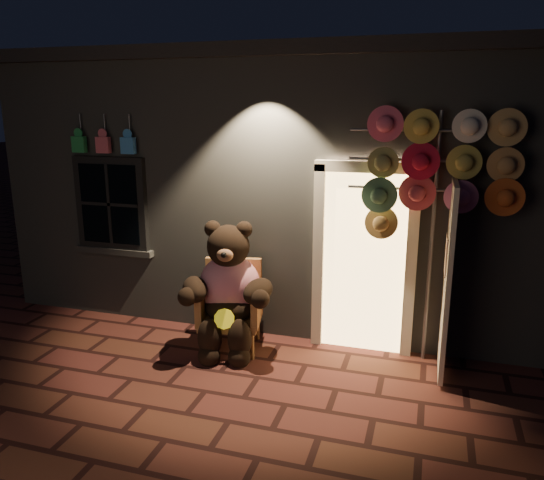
% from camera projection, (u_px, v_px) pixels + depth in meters
% --- Properties ---
extents(ground, '(60.00, 60.00, 0.00)m').
position_uv_depth(ground, '(205.00, 391.00, 5.30)').
color(ground, '#51221F').
rests_on(ground, ground).
extents(shop_building, '(7.30, 5.95, 3.51)m').
position_uv_depth(shop_building, '(302.00, 171.00, 8.57)').
color(shop_building, slate).
rests_on(shop_building, ground).
extents(wicker_armchair, '(0.81, 0.76, 1.02)m').
position_uv_depth(wicker_armchair, '(231.00, 305.00, 6.21)').
color(wicker_armchair, '#A77640').
rests_on(wicker_armchair, ground).
extents(teddy_bear, '(1.11, 0.97, 1.56)m').
position_uv_depth(teddy_bear, '(228.00, 290.00, 6.03)').
color(teddy_bear, '#D41642').
rests_on(teddy_bear, ground).
extents(hat_rack, '(1.73, 0.22, 2.75)m').
position_uv_depth(hat_rack, '(436.00, 169.00, 5.37)').
color(hat_rack, '#59595E').
rests_on(hat_rack, ground).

